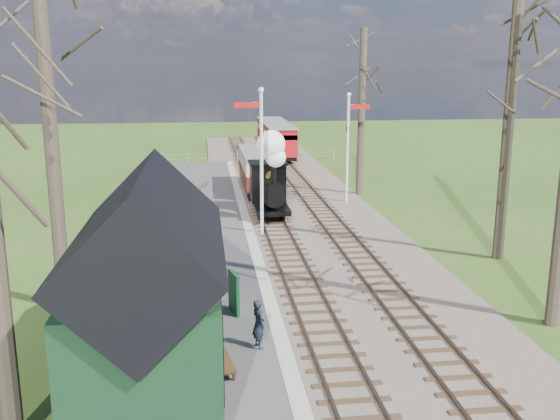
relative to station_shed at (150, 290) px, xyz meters
The scene contains 18 objects.
distant_hills 63.40m from the station_shed, 84.61° to the left, with size 114.40×48.00×22.02m.
ballast_bed 18.98m from the station_shed, 72.73° to the left, with size 8.00×60.00×0.10m, color brown.
track_near 18.63m from the station_shed, 76.57° to the left, with size 1.60×60.00×0.15m.
track_far 19.40m from the station_shed, 69.04° to the left, with size 1.60×60.00×0.15m.
platform 10.26m from the station_shed, 85.44° to the left, with size 5.00×44.00×0.20m, color #474442.
coping_strip 10.69m from the station_shed, 72.79° to the left, with size 0.40×44.00×0.21m, color #B2AD9E.
station_shed is the anchor object (origin of this frame).
semaphore_near 12.58m from the station_shed, 73.62° to the left, with size 1.22×0.24×6.22m.
semaphore_far 20.01m from the station_shed, 64.28° to the left, with size 1.22×0.24×5.72m.
bare_trees 8.81m from the station_shed, 47.30° to the left, with size 15.51×22.39×12.00m.
fence_line 32.38m from the station_shed, 81.83° to the left, with size 12.60×0.08×1.00m.
locomotive 15.83m from the station_shed, 74.29° to the left, with size 1.64×3.83×4.10m.
coach 21.74m from the station_shed, 78.59° to the left, with size 1.91×6.56×2.01m.
red_carriage_a 33.41m from the station_shed, 78.08° to the left, with size 2.05×5.09×2.16m.
red_carriage_b 38.81m from the station_shed, 79.76° to the left, with size 2.05×5.09×2.16m.
sign_board 4.28m from the station_shed, 60.13° to the left, with size 0.29×0.81×1.20m.
bench 2.24m from the station_shed, ahead, with size 0.62×1.42×0.78m.
person 3.10m from the station_shed, 24.81° to the left, with size 0.46×0.30×1.26m, color black.
Camera 1 is at (-3.04, -9.19, 7.10)m, focal length 40.00 mm.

